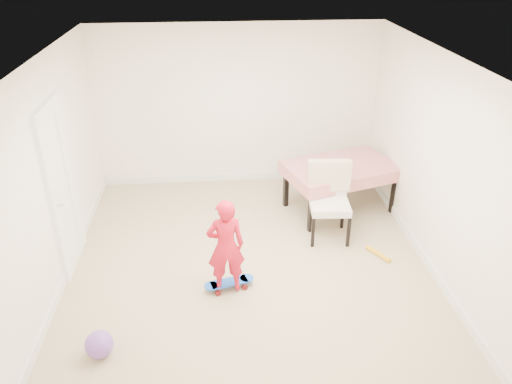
{
  "coord_description": "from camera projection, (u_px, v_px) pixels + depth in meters",
  "views": [
    {
      "loc": [
        -0.36,
        -5.18,
        3.77
      ],
      "look_at": [
        0.1,
        0.2,
        0.95
      ],
      "focal_mm": 35.0,
      "sensor_mm": 36.0,
      "label": 1
    }
  ],
  "objects": [
    {
      "name": "ground",
      "position": [
        250.0,
        266.0,
        6.34
      ],
      "size": [
        5.0,
        5.0,
        0.0
      ],
      "primitive_type": "plane",
      "color": "tan",
      "rests_on": "ground"
    },
    {
      "name": "ceiling",
      "position": [
        248.0,
        62.0,
        5.15
      ],
      "size": [
        4.5,
        5.0,
        0.04
      ],
      "primitive_type": "cube",
      "color": "white",
      "rests_on": "wall_back"
    },
    {
      "name": "wall_back",
      "position": [
        238.0,
        107.0,
        7.93
      ],
      "size": [
        4.5,
        0.04,
        2.6
      ],
      "primitive_type": "cube",
      "color": "white",
      "rests_on": "ground"
    },
    {
      "name": "wall_front",
      "position": [
        274.0,
        322.0,
        3.55
      ],
      "size": [
        4.5,
        0.04,
        2.6
      ],
      "primitive_type": "cube",
      "color": "white",
      "rests_on": "ground"
    },
    {
      "name": "wall_left",
      "position": [
        50.0,
        181.0,
        5.57
      ],
      "size": [
        0.04,
        5.0,
        2.6
      ],
      "primitive_type": "cube",
      "color": "white",
      "rests_on": "ground"
    },
    {
      "name": "wall_right",
      "position": [
        436.0,
        167.0,
        5.91
      ],
      "size": [
        0.04,
        5.0,
        2.6
      ],
      "primitive_type": "cube",
      "color": "white",
      "rests_on": "ground"
    },
    {
      "name": "door",
      "position": [
        62.0,
        190.0,
        5.97
      ],
      "size": [
        0.11,
        0.94,
        2.11
      ],
      "primitive_type": "cube",
      "color": "white",
      "rests_on": "ground"
    },
    {
      "name": "baseboard_back",
      "position": [
        239.0,
        177.0,
        8.51
      ],
      "size": [
        4.5,
        0.02,
        0.12
      ],
      "primitive_type": "cube",
      "color": "white",
      "rests_on": "ground"
    },
    {
      "name": "baseboard_left",
      "position": [
        69.0,
        271.0,
        6.15
      ],
      "size": [
        0.02,
        5.0,
        0.12
      ],
      "primitive_type": "cube",
      "color": "white",
      "rests_on": "ground"
    },
    {
      "name": "baseboard_right",
      "position": [
        421.0,
        253.0,
        6.48
      ],
      "size": [
        0.02,
        5.0,
        0.12
      ],
      "primitive_type": "cube",
      "color": "white",
      "rests_on": "ground"
    },
    {
      "name": "dining_table",
      "position": [
        340.0,
        187.0,
        7.48
      ],
      "size": [
        1.81,
        1.43,
        0.74
      ],
      "primitive_type": null,
      "rotation": [
        0.0,
        0.0,
        0.31
      ],
      "color": "#BB2309",
      "rests_on": "ground"
    },
    {
      "name": "dining_chair",
      "position": [
        330.0,
        203.0,
        6.7
      ],
      "size": [
        0.62,
        0.7,
        1.06
      ],
      "primitive_type": null,
      "rotation": [
        0.0,
        0.0,
        -0.07
      ],
      "color": "silver",
      "rests_on": "ground"
    },
    {
      "name": "skateboard",
      "position": [
        229.0,
        285.0,
        5.93
      ],
      "size": [
        0.64,
        0.37,
        0.09
      ],
      "primitive_type": null,
      "rotation": [
        0.0,
        0.0,
        0.26
      ],
      "color": "blue",
      "rests_on": "ground"
    },
    {
      "name": "child",
      "position": [
        226.0,
        249.0,
        5.63
      ],
      "size": [
        0.46,
        0.32,
        1.18
      ],
      "primitive_type": "imported",
      "rotation": [
        0.0,
        0.0,
        3.24
      ],
      "color": "red",
      "rests_on": "ground"
    },
    {
      "name": "balloon",
      "position": [
        99.0,
        345.0,
        4.94
      ],
      "size": [
        0.28,
        0.28,
        0.28
      ],
      "primitive_type": "sphere",
      "color": "purple",
      "rests_on": "ground"
    },
    {
      "name": "foam_toy",
      "position": [
        378.0,
        254.0,
        6.53
      ],
      "size": [
        0.25,
        0.38,
        0.06
      ],
      "primitive_type": "cylinder",
      "rotation": [
        1.57,
        0.0,
        0.52
      ],
      "color": "gold",
      "rests_on": "ground"
    }
  ]
}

